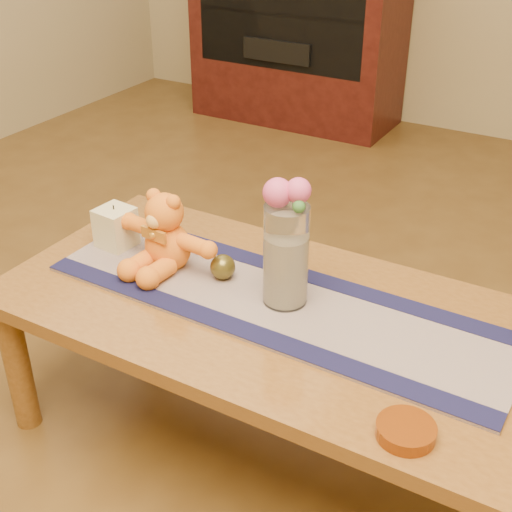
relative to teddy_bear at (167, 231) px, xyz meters
The scene contains 23 objects.
floor 0.65m from the teddy_bear, ahead, with size 5.50×5.50×0.00m, color #513717.
coffee_table_top 0.36m from the teddy_bear, ahead, with size 1.40×0.70×0.04m, color brown.
table_leg_fl 0.56m from the teddy_bear, 133.72° to the right, with size 0.07×0.07×0.41m, color brown.
table_leg_bl 0.54m from the teddy_bear, 138.88° to the left, with size 0.07×0.07×0.41m, color brown.
persian_runner 0.35m from the teddy_bear, ahead, with size 1.20×0.35×0.01m, color #1C224E.
runner_border_near 0.38m from the teddy_bear, 25.38° to the right, with size 1.20×0.06×0.00m, color #121237.
runner_border_far 0.37m from the teddy_bear, 21.62° to the left, with size 1.20×0.06×0.00m, color #121237.
teddy_bear is the anchor object (origin of this frame).
pillar_candle 0.20m from the teddy_bear, behind, with size 0.09×0.09×0.11m, color beige.
candle_wick 0.19m from the teddy_bear, behind, with size 0.00×0.00×0.01m, color black.
glass_vase 0.36m from the teddy_bear, ahead, with size 0.11×0.11×0.26m, color silver.
potpourri_fill 0.36m from the teddy_bear, ahead, with size 0.09×0.09×0.18m, color beige.
rose_left 0.39m from the teddy_bear, ahead, with size 0.07×0.07×0.07m, color #D34A81.
rose_right 0.43m from the teddy_bear, ahead, with size 0.06×0.06×0.06m, color #D34A81.
blue_flower_back 0.41m from the teddy_bear, ahead, with size 0.04×0.04×0.04m, color #445A95.
blue_flower_side 0.37m from the teddy_bear, ahead, with size 0.04×0.04×0.04m, color #445A95.
leaf_sprig 0.43m from the teddy_bear, ahead, with size 0.03×0.03×0.03m, color #33662D.
bronze_ball 0.18m from the teddy_bear, ahead, with size 0.07×0.07×0.07m, color #53491B.
amber_dish 0.83m from the teddy_bear, 20.49° to the right, with size 0.12×0.12×0.03m, color #BF5914.
media_cabinet 2.60m from the teddy_bear, 109.36° to the left, with size 1.20×0.50×1.10m, color black.
cabinet_cavity 2.38m from the teddy_bear, 111.24° to the left, with size 1.02×0.03×0.61m, color black.
cabinet_shelf 2.46m from the teddy_bear, 110.52° to the left, with size 1.02×0.20×0.03m, color black.
stereo_lower 2.48m from the teddy_bear, 110.36° to the left, with size 0.42×0.28×0.12m, color black.
Camera 1 is at (0.68, -1.26, 1.42)m, focal length 48.73 mm.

